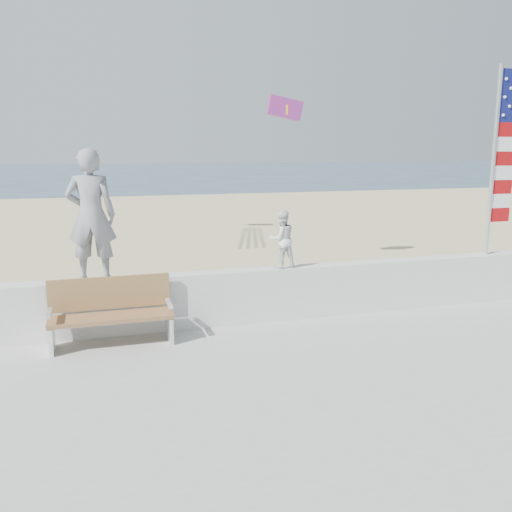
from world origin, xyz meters
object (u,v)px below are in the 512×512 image
object	(u,v)px
flag	(500,153)
adult	(91,215)
bench	(111,311)
child	(282,239)

from	to	relation	value
flag	adult	bearing A→B (deg)	180.00
flag	bench	bearing A→B (deg)	-176.36
adult	flag	bearing A→B (deg)	-171.34
adult	child	size ratio (longest dim) A/B	2.05
bench	flag	size ratio (longest dim) A/B	0.51
adult	child	xyz separation A→B (m)	(3.07, 0.00, -0.51)
child	adult	bearing A→B (deg)	-6.97
child	flag	xyz separation A→B (m)	(4.29, -0.00, 1.42)
child	flag	distance (m)	4.52
child	flag	bearing A→B (deg)	173.02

